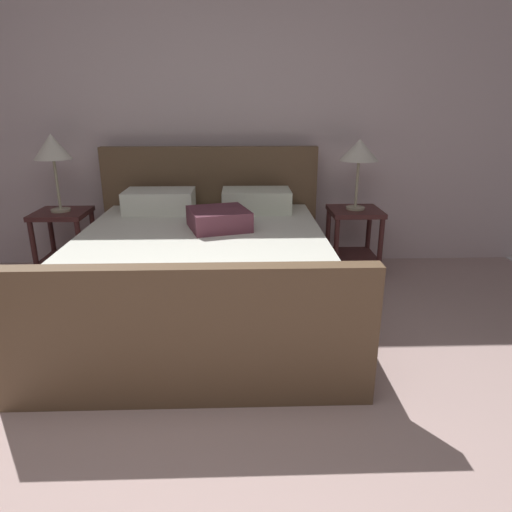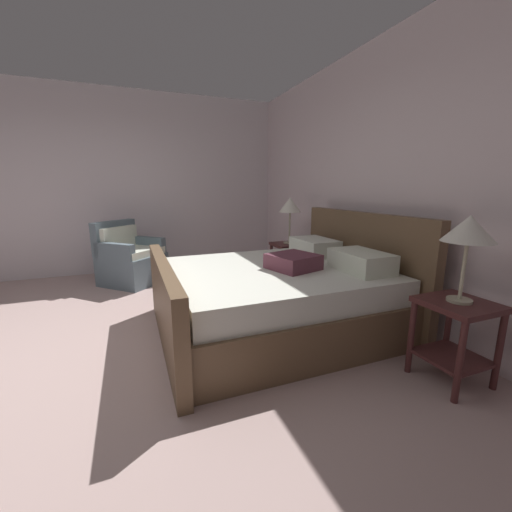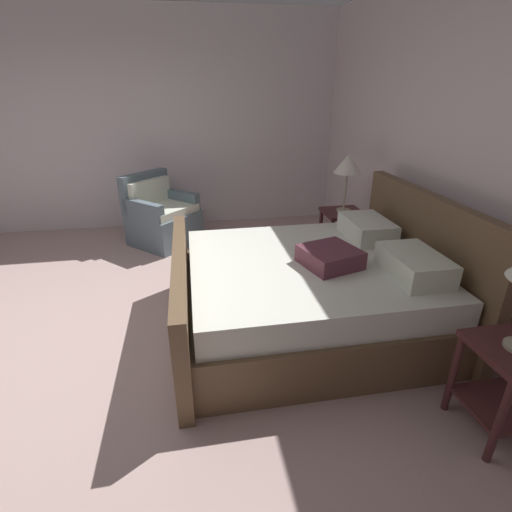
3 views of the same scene
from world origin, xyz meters
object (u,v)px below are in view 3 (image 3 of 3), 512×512
(bed, at_px, (311,290))
(armchair, at_px, (161,217))
(table_lamp_left, at_px, (348,165))
(nightstand_right, at_px, (509,376))
(nightstand_left, at_px, (342,227))

(bed, relative_size, armchair, 2.09)
(table_lamp_left, relative_size, armchair, 0.63)
(bed, height_order, nightstand_right, bed)
(nightstand_right, bearing_deg, table_lamp_left, 179.94)
(nightstand_right, bearing_deg, bed, -148.71)
(nightstand_right, distance_m, table_lamp_left, 2.63)
(nightstand_right, distance_m, nightstand_left, 2.53)
(table_lamp_left, xyz_separation_m, armchair, (-0.92, -2.12, -0.78))
(nightstand_left, distance_m, armchair, 2.31)
(table_lamp_left, bearing_deg, nightstand_left, -63.43)
(nightstand_right, distance_m, armchair, 4.05)
(armchair, bearing_deg, table_lamp_left, 66.46)
(bed, height_order, armchair, bed)
(armchair, bearing_deg, nightstand_right, 31.44)
(nightstand_right, bearing_deg, armchair, -148.56)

